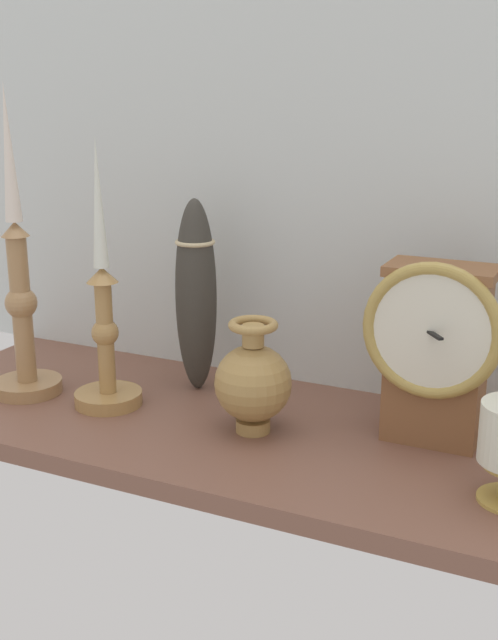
{
  "coord_description": "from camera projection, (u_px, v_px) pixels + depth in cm",
  "views": [
    {
      "loc": [
        40.04,
        -85.58,
        41.93
      ],
      "look_at": [
        -0.54,
        0.0,
        14.0
      ],
      "focal_mm": 45.09,
      "sensor_mm": 36.0,
      "label": 1
    }
  ],
  "objects": [
    {
      "name": "brass_vase_bulbous",
      "position": [
        253.0,
        381.0,
        0.99
      ],
      "size": [
        9.65,
        9.65,
        14.48
      ],
      "color": "#AA8449",
      "rests_on": "ground_plane"
    },
    {
      "name": "tall_ceramic_vase",
      "position": [
        196.0,
        295.0,
        1.11
      ],
      "size": [
        5.76,
        5.76,
        27.22
      ],
      "color": "#38352F",
      "rests_on": "ground_plane"
    },
    {
      "name": "back_wall",
      "position": [
        311.0,
        156.0,
        1.09
      ],
      "size": [
        120.0,
        2.0,
        65.0
      ],
      "primitive_type": "cube",
      "color": "silver",
      "rests_on": "ground_plane"
    },
    {
      "name": "ground_plane",
      "position": [
        253.0,
        434.0,
        1.03
      ],
      "size": [
        100.0,
        36.0,
        2.4
      ],
      "primitive_type": "cube",
      "color": "brown"
    },
    {
      "name": "candlestick_tall_left",
      "position": [
        105.0,
        332.0,
        1.06
      ],
      "size": [
        9.15,
        9.15,
        35.74
      ],
      "color": "#AC8048",
      "rests_on": "ground_plane"
    },
    {
      "name": "candlestick_tall_center",
      "position": [
        21.0,
        303.0,
        1.1
      ],
      "size": [
        9.55,
        9.55,
        42.29
      ],
      "color": "#A47A4E",
      "rests_on": "ground_plane"
    },
    {
      "name": "mantel_clock",
      "position": [
        435.0,
        349.0,
        0.95
      ],
      "size": [
        16.27,
        10.07,
        22.95
      ],
      "color": "brown",
      "rests_on": "ground_plane"
    }
  ]
}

